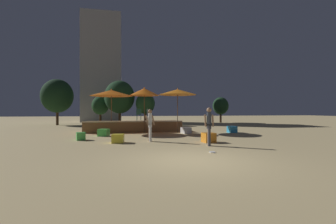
% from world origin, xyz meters
% --- Properties ---
extents(ground_plane, '(120.00, 120.00, 0.00)m').
position_xyz_m(ground_plane, '(0.00, 0.00, 0.00)').
color(ground_plane, tan).
extents(wooden_deck, '(7.22, 2.55, 0.85)m').
position_xyz_m(wooden_deck, '(-1.51, 10.79, 0.39)').
color(wooden_deck, brown).
rests_on(wooden_deck, ground).
extents(patio_umbrella_0, '(3.00, 3.00, 3.17)m').
position_xyz_m(patio_umbrella_0, '(-3.13, 9.67, 2.88)').
color(patio_umbrella_0, brown).
rests_on(patio_umbrella_0, ground).
extents(patio_umbrella_1, '(2.79, 2.79, 3.27)m').
position_xyz_m(patio_umbrella_1, '(1.64, 9.15, 2.98)').
color(patio_umbrella_1, brown).
rests_on(patio_umbrella_1, ground).
extents(patio_umbrella_2, '(2.19, 2.19, 3.32)m').
position_xyz_m(patio_umbrella_2, '(-0.79, 9.37, 2.97)').
color(patio_umbrella_2, brown).
rests_on(patio_umbrella_2, ground).
extents(cube_seat_0, '(0.64, 0.64, 0.47)m').
position_xyz_m(cube_seat_0, '(5.54, 8.31, 0.24)').
color(cube_seat_0, '#2D9EDB').
rests_on(cube_seat_0, ground).
extents(cube_seat_1, '(0.75, 0.75, 0.44)m').
position_xyz_m(cube_seat_1, '(-3.49, 7.75, 0.22)').
color(cube_seat_1, '#4CC651').
rests_on(cube_seat_1, ground).
extents(cube_seat_2, '(0.56, 0.56, 0.42)m').
position_xyz_m(cube_seat_2, '(-4.53, 5.95, 0.21)').
color(cube_seat_2, '#4CC651').
rests_on(cube_seat_2, ground).
extents(cube_seat_3, '(0.66, 0.66, 0.48)m').
position_xyz_m(cube_seat_3, '(2.03, 3.86, 0.24)').
color(cube_seat_3, orange).
rests_on(cube_seat_3, ground).
extents(cube_seat_4, '(0.62, 0.62, 0.43)m').
position_xyz_m(cube_seat_4, '(-2.49, 4.52, 0.22)').
color(cube_seat_4, yellow).
rests_on(cube_seat_4, ground).
extents(cube_seat_5, '(0.72, 0.72, 0.42)m').
position_xyz_m(cube_seat_5, '(2.07, 8.38, 0.21)').
color(cube_seat_5, white).
rests_on(cube_seat_5, ground).
extents(person_0, '(0.46, 0.29, 1.75)m').
position_xyz_m(person_0, '(1.63, 2.77, 0.96)').
color(person_0, '#997051').
rests_on(person_0, ground).
extents(person_1, '(0.53, 0.29, 1.69)m').
position_xyz_m(person_1, '(-0.86, 4.72, 0.91)').
color(person_1, '#997051').
rests_on(person_1, ground).
extents(bistro_chair_0, '(0.41, 0.41, 0.90)m').
position_xyz_m(bistro_chair_0, '(-1.13, 10.36, 1.40)').
color(bistro_chair_0, '#1E4C47').
rests_on(bistro_chair_0, wooden_deck).
extents(bistro_chair_1, '(0.40, 0.40, 0.90)m').
position_xyz_m(bistro_chair_1, '(-0.28, 11.49, 1.40)').
color(bistro_chair_1, '#2D3338').
rests_on(bistro_chair_1, wooden_deck).
extents(frisbee_disc, '(0.24, 0.24, 0.03)m').
position_xyz_m(frisbee_disc, '(1.16, 1.17, 0.02)').
color(frisbee_disc, white).
rests_on(frisbee_disc, ground).
extents(background_tree_0, '(2.11, 2.11, 3.42)m').
position_xyz_m(background_tree_0, '(10.48, 21.50, 2.24)').
color(background_tree_0, '#3D2B1C').
rests_on(background_tree_0, ground).
extents(background_tree_1, '(3.40, 3.40, 5.12)m').
position_xyz_m(background_tree_1, '(-9.62, 19.88, 3.24)').
color(background_tree_1, '#3D2B1C').
rests_on(background_tree_1, ground).
extents(background_tree_2, '(3.43, 3.43, 5.07)m').
position_xyz_m(background_tree_2, '(-2.81, 19.44, 3.17)').
color(background_tree_2, '#3D2B1C').
rests_on(background_tree_2, ground).
extents(background_tree_3, '(2.01, 2.01, 3.34)m').
position_xyz_m(background_tree_3, '(-5.12, 20.88, 2.21)').
color(background_tree_3, '#3D2B1C').
rests_on(background_tree_3, ground).
extents(background_tree_4, '(2.13, 2.13, 3.58)m').
position_xyz_m(background_tree_4, '(0.03, 18.11, 2.39)').
color(background_tree_4, '#3D2B1C').
rests_on(background_tree_4, ground).
extents(distant_building, '(5.49, 4.22, 15.60)m').
position_xyz_m(distant_building, '(-5.54, 27.42, 7.80)').
color(distant_building, gray).
rests_on(distant_building, ground).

